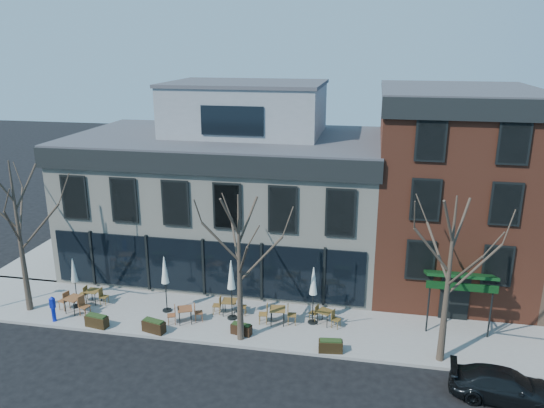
% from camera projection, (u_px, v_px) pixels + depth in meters
% --- Properties ---
extents(ground, '(120.00, 120.00, 0.00)m').
position_uv_depth(ground, '(205.00, 298.00, 29.12)').
color(ground, black).
rests_on(ground, ground).
extents(sidewalk_front, '(33.50, 4.70, 0.15)m').
position_uv_depth(sidewalk_front, '(254.00, 322.00, 26.49)').
color(sidewalk_front, gray).
rests_on(sidewalk_front, ground).
extents(sidewalk_side, '(4.50, 12.00, 0.15)m').
position_uv_depth(sidewalk_side, '(77.00, 244.00, 36.79)').
color(sidewalk_side, gray).
rests_on(sidewalk_side, ground).
extents(corner_building, '(18.39, 10.39, 11.10)m').
position_uv_depth(corner_building, '(229.00, 191.00, 32.49)').
color(corner_building, beige).
rests_on(corner_building, ground).
extents(red_brick_building, '(8.20, 11.78, 11.18)m').
position_uv_depth(red_brick_building, '(450.00, 188.00, 29.79)').
color(red_brick_building, brown).
rests_on(red_brick_building, ground).
extents(tree_corner, '(3.93, 3.98, 7.92)m').
position_uv_depth(tree_corner, '(20.00, 235.00, 26.42)').
color(tree_corner, '#382B21').
rests_on(tree_corner, sidewalk_front).
extents(tree_mid, '(3.50, 3.55, 7.04)m').
position_uv_depth(tree_mid, '(240.00, 267.00, 23.80)').
color(tree_mid, '#382B21').
rests_on(tree_mid, sidewalk_front).
extents(tree_right, '(3.72, 3.77, 7.48)m').
position_uv_depth(tree_right, '(449.00, 279.00, 22.10)').
color(tree_right, '#382B21').
rests_on(tree_right, sidewalk_front).
extents(parked_sedan, '(4.40, 2.17, 1.23)m').
position_uv_depth(parked_sedan, '(506.00, 386.00, 20.68)').
color(parked_sedan, black).
rests_on(parked_sedan, ground).
extents(call_box, '(0.27, 0.27, 1.36)m').
position_uv_depth(call_box, '(53.00, 308.00, 26.24)').
color(call_box, '#0D1FB2').
rests_on(call_box, sidewalk_front).
extents(cafe_set_0, '(1.99, 0.99, 1.02)m').
position_uv_depth(cafe_set_0, '(74.00, 303.00, 27.15)').
color(cafe_set_0, brown).
rests_on(cafe_set_0, sidewalk_front).
extents(cafe_set_1, '(1.71, 0.71, 0.89)m').
position_uv_depth(cafe_set_1, '(93.00, 295.00, 28.16)').
color(cafe_set_1, brown).
rests_on(cafe_set_1, sidewalk_front).
extents(cafe_set_2, '(1.81, 1.11, 0.94)m').
position_uv_depth(cafe_set_2, '(185.00, 314.00, 26.18)').
color(cafe_set_2, brown).
rests_on(cafe_set_2, sidewalk_front).
extents(cafe_set_3, '(1.80, 0.77, 0.93)m').
position_uv_depth(cafe_set_3, '(229.00, 306.00, 26.98)').
color(cafe_set_3, brown).
rests_on(cafe_set_3, sidewalk_front).
extents(cafe_set_4, '(1.94, 0.86, 1.00)m').
position_uv_depth(cafe_set_4, '(278.00, 314.00, 26.07)').
color(cafe_set_4, brown).
rests_on(cafe_set_4, sidewalk_front).
extents(cafe_set_5, '(1.70, 1.00, 0.88)m').
position_uv_depth(cafe_set_5, '(325.00, 316.00, 26.03)').
color(cafe_set_5, brown).
rests_on(cafe_set_5, sidewalk_front).
extents(umbrella_0, '(0.44, 0.44, 2.72)m').
position_uv_depth(umbrella_0, '(74.00, 273.00, 27.37)').
color(umbrella_0, black).
rests_on(umbrella_0, sidewalk_front).
extents(umbrella_1, '(0.48, 0.48, 3.02)m').
position_uv_depth(umbrella_1, '(165.00, 273.00, 26.82)').
color(umbrella_1, black).
rests_on(umbrella_1, sidewalk_front).
extents(umbrella_2, '(0.50, 0.50, 3.14)m').
position_uv_depth(umbrella_2, '(231.00, 278.00, 26.05)').
color(umbrella_2, black).
rests_on(umbrella_2, sidewalk_front).
extents(umbrella_4, '(0.48, 0.48, 2.99)m').
position_uv_depth(umbrella_4, '(313.00, 284.00, 25.66)').
color(umbrella_4, black).
rests_on(umbrella_4, sidewalk_front).
extents(planter_0, '(1.17, 0.62, 0.63)m').
position_uv_depth(planter_0, '(97.00, 321.00, 25.84)').
color(planter_0, '#2F210F').
rests_on(planter_0, sidewalk_front).
extents(planter_1, '(1.20, 0.71, 0.63)m').
position_uv_depth(planter_1, '(154.00, 326.00, 25.37)').
color(planter_1, black).
rests_on(planter_1, sidewalk_front).
extents(planter_2, '(1.04, 0.58, 0.55)m').
position_uv_depth(planter_2, '(241.00, 329.00, 25.18)').
color(planter_2, black).
rests_on(planter_2, sidewalk_front).
extents(planter_3, '(1.12, 0.56, 0.60)m').
position_uv_depth(planter_3, '(331.00, 346.00, 23.73)').
color(planter_3, black).
rests_on(planter_3, sidewalk_front).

